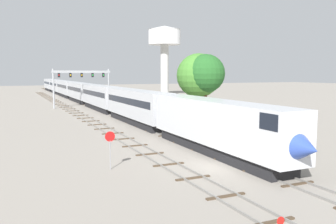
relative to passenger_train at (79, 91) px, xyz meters
name	(u,v)px	position (x,y,z in m)	size (l,w,h in m)	color
ground_plane	(220,166)	(-2.00, -67.91, -2.61)	(400.00, 400.00, 0.00)	gray
track_main	(86,104)	(0.00, -7.91, -2.55)	(2.60, 200.00, 0.16)	slate
track_near	(78,114)	(-5.50, -27.91, -2.55)	(2.60, 160.00, 0.16)	slate
passenger_train	(79,91)	(0.00, 0.00, 0.00)	(3.04, 148.27, 4.80)	silver
signal_gantry	(82,79)	(-2.25, -15.13, 3.33)	(12.10, 0.49, 8.08)	#999BA0
water_tower	(165,41)	(29.80, 14.35, 14.89)	(10.41, 10.41, 22.09)	beige
stop_sign	(110,145)	(-10.00, -65.25, -0.74)	(0.76, 0.08, 2.88)	gray
trackside_tree_left	(206,74)	(11.83, -41.99, 4.48)	(6.11, 6.11, 10.18)	brown
trackside_tree_mid	(199,76)	(11.40, -40.53, 4.18)	(7.08, 7.08, 10.35)	brown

